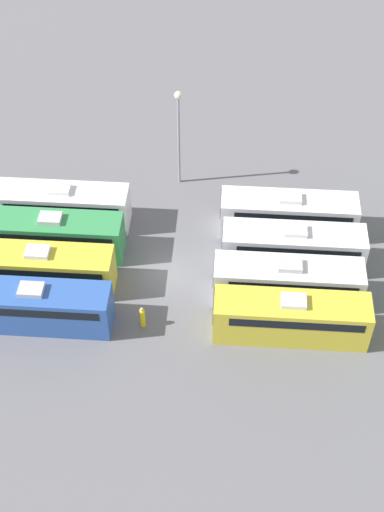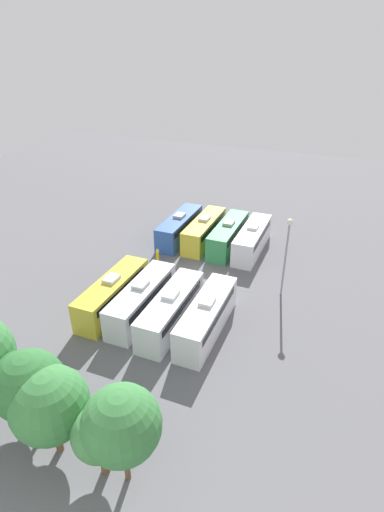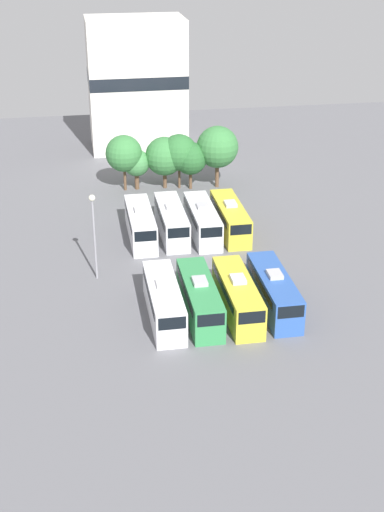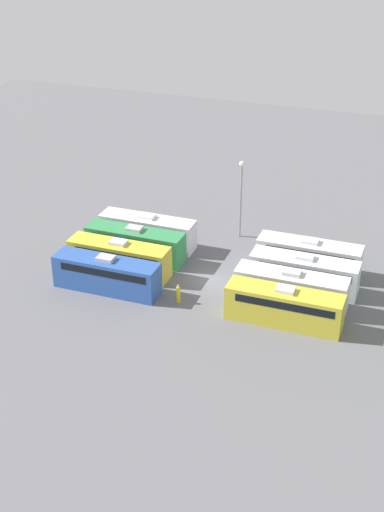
{
  "view_description": "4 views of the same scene",
  "coord_description": "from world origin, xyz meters",
  "px_view_note": "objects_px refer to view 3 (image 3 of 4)",
  "views": [
    {
      "loc": [
        34.05,
        4.03,
        37.81
      ],
      "look_at": [
        0.45,
        1.69,
        2.39
      ],
      "focal_mm": 50.0,
      "sensor_mm": 36.0,
      "label": 1
    },
    {
      "loc": [
        -14.56,
        35.65,
        23.43
      ],
      "look_at": [
        0.03,
        -0.36,
        2.34
      ],
      "focal_mm": 28.0,
      "sensor_mm": 36.0,
      "label": 2
    },
    {
      "loc": [
        -11.37,
        -61.21,
        31.89
      ],
      "look_at": [
        -1.06,
        -1.11,
        2.11
      ],
      "focal_mm": 50.0,
      "sensor_mm": 36.0,
      "label": 3
    },
    {
      "loc": [
        56.15,
        19.06,
        33.85
      ],
      "look_at": [
        1.25,
        -1.3,
        2.98
      ],
      "focal_mm": 50.0,
      "sensor_mm": 36.0,
      "label": 4
    }
  ],
  "objects_px": {
    "bus_6": "(202,220)",
    "tree_0": "(124,154)",
    "tree_1": "(136,163)",
    "bus_4": "(141,223)",
    "tree_3": "(179,152)",
    "bus_5": "(172,220)",
    "bus_1": "(200,297)",
    "tree_2": "(164,156)",
    "bus_3": "(274,290)",
    "depot_building": "(137,84)",
    "tree_5": "(217,147)",
    "bus_2": "(238,295)",
    "worker_person": "(252,264)",
    "light_pole": "(94,223)",
    "bus_7": "(230,217)",
    "bus_0": "(164,300)",
    "tree_4": "(190,158)"
  },
  "relations": [
    {
      "from": "bus_3",
      "to": "light_pole",
      "type": "relative_size",
      "value": 1.18
    },
    {
      "from": "tree_4",
      "to": "light_pole",
      "type": "bearing_deg",
      "value": -119.84
    },
    {
      "from": "bus_3",
      "to": "bus_6",
      "type": "height_order",
      "value": "same"
    },
    {
      "from": "tree_1",
      "to": "bus_6",
      "type": "bearing_deg",
      "value": -69.75
    },
    {
      "from": "bus_2",
      "to": "tree_3",
      "type": "xyz_separation_m",
      "value": [
        -0.22,
        31.56,
        2.94
      ]
    },
    {
      "from": "bus_3",
      "to": "bus_4",
      "type": "bearing_deg",
      "value": 120.73
    },
    {
      "from": "bus_1",
      "to": "tree_0",
      "type": "distance_m",
      "value": 32.15
    },
    {
      "from": "bus_0",
      "to": "bus_6",
      "type": "relative_size",
      "value": 1.0
    },
    {
      "from": "bus_3",
      "to": "tree_4",
      "type": "height_order",
      "value": "tree_4"
    },
    {
      "from": "bus_6",
      "to": "worker_person",
      "type": "distance_m",
      "value": 10.14
    },
    {
      "from": "bus_4",
      "to": "light_pole",
      "type": "distance_m",
      "value": 10.76
    },
    {
      "from": "worker_person",
      "to": "tree_3",
      "type": "distance_m",
      "value": 24.75
    },
    {
      "from": "bus_7",
      "to": "tree_2",
      "type": "distance_m",
      "value": 15.91
    },
    {
      "from": "depot_building",
      "to": "bus_6",
      "type": "bearing_deg",
      "value": -83.88
    },
    {
      "from": "bus_1",
      "to": "bus_5",
      "type": "bearing_deg",
      "value": 89.82
    },
    {
      "from": "bus_6",
      "to": "tree_5",
      "type": "height_order",
      "value": "tree_5"
    },
    {
      "from": "bus_1",
      "to": "worker_person",
      "type": "bearing_deg",
      "value": 47.92
    },
    {
      "from": "bus_0",
      "to": "bus_5",
      "type": "relative_size",
      "value": 1.0
    },
    {
      "from": "bus_4",
      "to": "tree_0",
      "type": "height_order",
      "value": "tree_0"
    },
    {
      "from": "tree_1",
      "to": "tree_5",
      "type": "height_order",
      "value": "tree_5"
    },
    {
      "from": "depot_building",
      "to": "bus_1",
      "type": "bearing_deg",
      "value": -89.78
    },
    {
      "from": "bus_5",
      "to": "tree_5",
      "type": "xyz_separation_m",
      "value": [
        7.82,
        13.8,
        3.49
      ]
    },
    {
      "from": "bus_1",
      "to": "tree_5",
      "type": "distance_m",
      "value": 32.2
    },
    {
      "from": "bus_4",
      "to": "tree_2",
      "type": "bearing_deg",
      "value": 72.61
    },
    {
      "from": "bus_1",
      "to": "bus_0",
      "type": "bearing_deg",
      "value": 179.52
    },
    {
      "from": "tree_4",
      "to": "bus_0",
      "type": "bearing_deg",
      "value": -103.76
    },
    {
      "from": "worker_person",
      "to": "tree_3",
      "type": "bearing_deg",
      "value": 97.94
    },
    {
      "from": "bus_1",
      "to": "bus_4",
      "type": "bearing_deg",
      "value": 101.14
    },
    {
      "from": "bus_6",
      "to": "tree_0",
      "type": "height_order",
      "value": "tree_0"
    },
    {
      "from": "bus_4",
      "to": "bus_5",
      "type": "distance_m",
      "value": 3.4
    },
    {
      "from": "tree_5",
      "to": "tree_2",
      "type": "bearing_deg",
      "value": 173.46
    },
    {
      "from": "tree_0",
      "to": "tree_1",
      "type": "bearing_deg",
      "value": 4.67
    },
    {
      "from": "light_pole",
      "to": "bus_7",
      "type": "bearing_deg",
      "value": 29.74
    },
    {
      "from": "bus_3",
      "to": "depot_building",
      "type": "xyz_separation_m",
      "value": [
        -6.85,
        49.61,
        7.59
      ]
    },
    {
      "from": "bus_6",
      "to": "bus_2",
      "type": "bearing_deg",
      "value": -90.12
    },
    {
      "from": "bus_2",
      "to": "depot_building",
      "type": "height_order",
      "value": "depot_building"
    },
    {
      "from": "bus_4",
      "to": "tree_4",
      "type": "xyz_separation_m",
      "value": [
        7.77,
        13.92,
        2.26
      ]
    },
    {
      "from": "bus_0",
      "to": "light_pole",
      "type": "xyz_separation_m",
      "value": [
        -5.35,
        8.37,
        4.0
      ]
    },
    {
      "from": "bus_6",
      "to": "light_pole",
      "type": "relative_size",
      "value": 1.18
    },
    {
      "from": "bus_1",
      "to": "bus_7",
      "type": "height_order",
      "value": "same"
    },
    {
      "from": "bus_4",
      "to": "tree_3",
      "type": "xyz_separation_m",
      "value": [
        6.43,
        14.41,
        2.94
      ]
    },
    {
      "from": "tree_0",
      "to": "tree_2",
      "type": "height_order",
      "value": "tree_0"
    },
    {
      "from": "bus_5",
      "to": "tree_0",
      "type": "relative_size",
      "value": 1.43
    },
    {
      "from": "worker_person",
      "to": "depot_building",
      "type": "distance_m",
      "value": 43.94
    },
    {
      "from": "bus_1",
      "to": "light_pole",
      "type": "distance_m",
      "value": 12.58
    },
    {
      "from": "bus_1",
      "to": "bus_2",
      "type": "distance_m",
      "value": 3.32
    },
    {
      "from": "bus_1",
      "to": "tree_2",
      "type": "distance_m",
      "value": 31.9
    },
    {
      "from": "bus_6",
      "to": "tree_1",
      "type": "xyz_separation_m",
      "value": [
        -5.59,
        15.14,
        1.7
      ]
    },
    {
      "from": "bus_3",
      "to": "bus_4",
      "type": "xyz_separation_m",
      "value": [
        -10.0,
        16.82,
        0.0
      ]
    },
    {
      "from": "bus_5",
      "to": "worker_person",
      "type": "xyz_separation_m",
      "value": [
        6.41,
        -10.06,
        -0.87
      ]
    }
  ]
}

